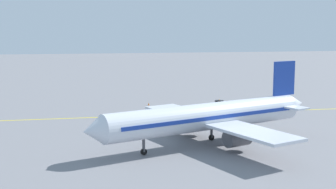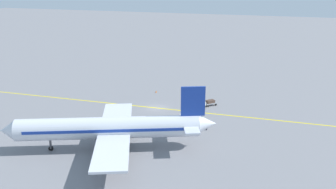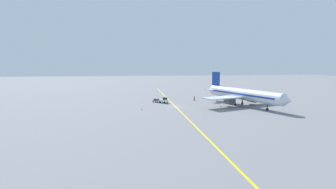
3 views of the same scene
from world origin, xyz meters
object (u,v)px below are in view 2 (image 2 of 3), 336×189
baggage_tug_white (198,104)px  traffic_cone_mid_apron (156,91)px  airplane_at_gate (111,128)px  ground_crew_worker (207,125)px  traffic_cone_near_nose (122,129)px  baggage_cart_trailing (210,102)px

baggage_tug_white → traffic_cone_mid_apron: baggage_tug_white is taller
airplane_at_gate → ground_crew_worker: bearing=-46.7°
airplane_at_gate → traffic_cone_near_nose: airplane_at_gate is taller
airplane_at_gate → baggage_cart_trailing: 29.43m
ground_crew_worker → airplane_at_gate: bearing=133.3°
airplane_at_gate → traffic_cone_mid_apron: size_ratio=62.17×
airplane_at_gate → baggage_tug_white: airplane_at_gate is taller
baggage_cart_trailing → traffic_cone_near_nose: size_ratio=5.17×
airplane_at_gate → ground_crew_worker: airplane_at_gate is taller
ground_crew_worker → traffic_cone_mid_apron: 26.13m
airplane_at_gate → traffic_cone_near_nose: bearing=11.9°
baggage_tug_white → traffic_cone_mid_apron: (8.12, 12.42, -0.63)m
traffic_cone_near_nose → traffic_cone_mid_apron: same height
baggage_cart_trailing → traffic_cone_mid_apron: (5.75, 14.71, -0.49)m
baggage_tug_white → traffic_cone_near_nose: baggage_tug_white is taller
baggage_tug_white → airplane_at_gate: bearing=159.7°
traffic_cone_near_nose → baggage_tug_white: bearing=-32.7°
ground_crew_worker → traffic_cone_near_nose: bearing=107.9°
ground_crew_worker → baggage_cart_trailing: bearing=8.4°
baggage_cart_trailing → traffic_cone_mid_apron: baggage_cart_trailing is taller
baggage_tug_white → traffic_cone_near_nose: bearing=147.3°
airplane_at_gate → baggage_tug_white: bearing=-20.3°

